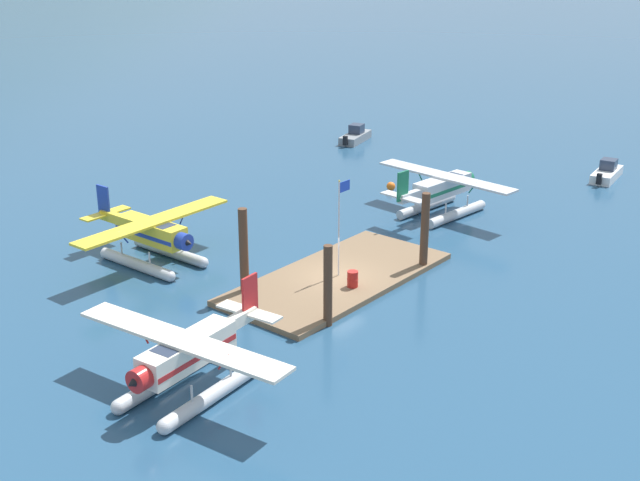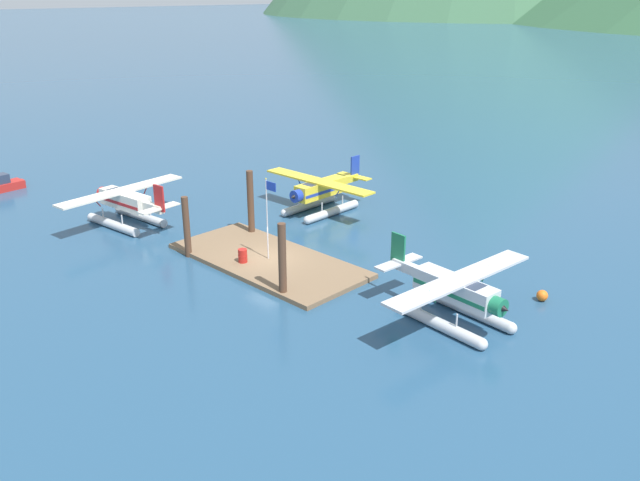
# 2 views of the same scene
# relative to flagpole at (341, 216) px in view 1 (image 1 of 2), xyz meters

# --- Properties ---
(ground_plane) EXTENTS (1200.00, 1200.00, 0.00)m
(ground_plane) POSITION_rel_flagpole_xyz_m (-0.23, 0.02, -3.72)
(ground_plane) COLOR navy
(dock_platform) EXTENTS (13.58, 6.19, 0.30)m
(dock_platform) POSITION_rel_flagpole_xyz_m (-0.23, 0.02, -3.57)
(dock_platform) COLOR brown
(dock_platform) RESTS_ON ground
(piling_near_left) EXTENTS (0.44, 0.44, 4.16)m
(piling_near_left) POSITION_rel_flagpole_xyz_m (-4.77, -3.00, -1.64)
(piling_near_left) COLOR #4C3323
(piling_near_left) RESTS_ON ground
(piling_near_right) EXTENTS (0.47, 0.47, 4.49)m
(piling_near_right) POSITION_rel_flagpole_xyz_m (4.19, -2.69, -1.47)
(piling_near_right) COLOR #4C3323
(piling_near_right) RESTS_ON ground
(piling_far_left) EXTENTS (0.47, 0.47, 4.82)m
(piling_far_left) POSITION_rel_flagpole_xyz_m (-4.83, 2.54, -1.31)
(piling_far_left) COLOR #4C3323
(piling_far_left) RESTS_ON ground
(flagpole) EXTENTS (0.95, 0.10, 5.43)m
(flagpole) POSITION_rel_flagpole_xyz_m (0.00, 0.00, 0.00)
(flagpole) COLOR silver
(flagpole) RESTS_ON dock_platform
(fuel_drum) EXTENTS (0.62, 0.62, 0.88)m
(fuel_drum) POSITION_rel_flagpole_xyz_m (-0.87, -1.53, -2.98)
(fuel_drum) COLOR #AD1E19
(fuel_drum) RESTS_ON dock_platform
(mooring_buoy) EXTENTS (0.65, 0.65, 0.65)m
(mooring_buoy) POSITION_rel_flagpole_xyz_m (15.24, 7.27, -3.39)
(mooring_buoy) COLOR orange
(mooring_buoy) RESTS_ON ground
(seaplane_yellow_bow_left) EXTENTS (10.42, 7.98, 3.84)m
(seaplane_yellow_bow_left) POSITION_rel_flagpole_xyz_m (-4.92, 9.78, -2.14)
(seaplane_yellow_bow_left) COLOR #B7BABF
(seaplane_yellow_bow_left) RESTS_ON ground
(seaplane_cream_port_aft) EXTENTS (7.96, 10.49, 3.84)m
(seaplane_cream_port_aft) POSITION_rel_flagpole_xyz_m (-13.40, -2.55, -2.14)
(seaplane_cream_port_aft) COLOR #B7BABF
(seaplane_cream_port_aft) RESTS_ON ground
(seaplane_silver_stbd_fwd) EXTENTS (7.96, 10.49, 3.84)m
(seaplane_silver_stbd_fwd) POSITION_rel_flagpole_xyz_m (13.01, 1.58, -2.14)
(seaplane_silver_stbd_fwd) COLOR #B7BABF
(seaplane_silver_stbd_fwd) RESTS_ON ground
(boat_white_open_se) EXTENTS (4.87, 2.07, 1.50)m
(boat_white_open_se) POSITION_rel_flagpole_xyz_m (28.26, -3.71, -3.23)
(boat_white_open_se) COLOR silver
(boat_white_open_se) RESTS_ON ground
(boat_grey_open_east) EXTENTS (4.78, 2.53, 1.50)m
(boat_grey_open_east) POSITION_rel_flagpole_xyz_m (25.46, 18.25, -3.23)
(boat_grey_open_east) COLOR gray
(boat_grey_open_east) RESTS_ON ground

